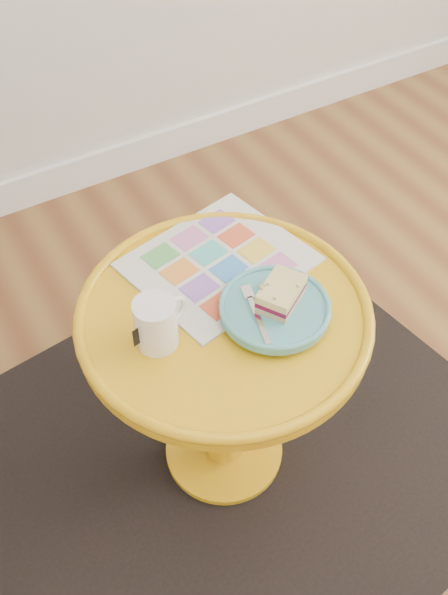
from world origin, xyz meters
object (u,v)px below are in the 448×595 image
side_table (224,360)px  mug (157,322)px  plate (275,309)px  newspaper (219,262)px

side_table → mug: (-0.14, -0.00, 0.20)m
plate → mug: bearing=165.0°
side_table → newspaper: size_ratio=1.69×
newspaper → mug: (-0.19, -0.12, 0.05)m
newspaper → mug: 0.23m
side_table → plate: bearing=-36.9°
plate → newspaper: bearing=96.1°
side_table → newspaper: (0.06, 0.12, 0.15)m
side_table → mug: mug is taller
side_table → newspaper: newspaper is taller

